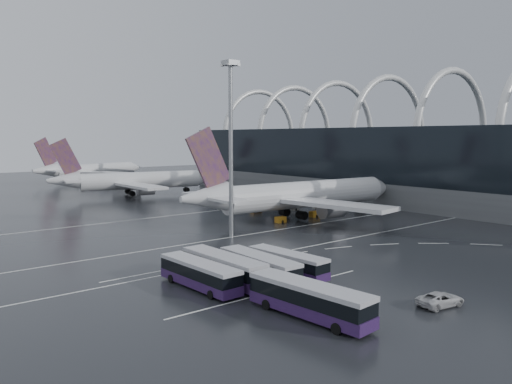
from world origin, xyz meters
TOP-DOWN VIEW (x-y plane):
  - ground at (0.00, 0.00)m, footprint 420.00×420.00m
  - terminal at (61.56, 19.84)m, footprint 42.00×160.00m
  - lane_marking_near at (0.00, -2.00)m, footprint 120.00×0.25m
  - lane_marking_mid at (0.00, 12.00)m, footprint 120.00×0.25m
  - lane_marking_far at (0.00, 40.00)m, footprint 120.00×0.25m
  - bus_bay_line_south at (-24.00, -16.00)m, footprint 28.00×0.25m
  - bus_bay_line_north at (-24.00, 0.00)m, footprint 28.00×0.25m
  - airliner_main at (14.12, 19.75)m, footprint 57.63×50.40m
  - airliner_gate_b at (4.99, 80.87)m, footprint 49.58×43.88m
  - airliner_gate_c at (12.38, 134.67)m, footprint 48.52×44.08m
  - bus_row_near_a at (-29.74, -9.61)m, footprint 3.37×12.88m
  - bus_row_near_b at (-26.13, -9.27)m, footprint 3.37×13.60m
  - bus_row_near_c at (-22.35, -11.56)m, footprint 3.42×13.06m
  - bus_row_near_d at (-18.00, -11.96)m, footprint 3.36×12.14m
  - bus_row_far_b at (-26.64, -24.41)m, footprint 4.20×14.03m
  - van_curve_a at (-13.72, -30.76)m, footprint 5.73×3.41m
  - floodlight_mast at (-9.01, 12.30)m, footprint 2.34×2.34m
  - gse_cart_belly_a at (18.23, 18.28)m, footprint 2.33×1.38m
  - gse_cart_belly_b at (21.80, 28.48)m, footprint 2.03×1.20m
  - gse_cart_belly_c at (7.59, 17.72)m, footprint 2.24×1.32m
  - gse_cart_belly_d at (28.74, 27.62)m, footprint 2.26×1.34m
  - gse_cart_belly_e at (14.71, 34.43)m, footprint 2.51×1.48m

SIDE VIEW (x-z plane):
  - ground at x=0.00m, z-range 0.00..0.00m
  - lane_marking_near at x=0.00m, z-range 0.00..0.01m
  - lane_marking_mid at x=0.00m, z-range 0.00..0.01m
  - lane_marking_far at x=0.00m, z-range 0.00..0.01m
  - bus_bay_line_south at x=-24.00m, z-range 0.00..0.01m
  - bus_bay_line_north at x=-24.00m, z-range 0.00..0.01m
  - gse_cart_belly_b at x=21.80m, z-range 0.00..1.11m
  - gse_cart_belly_c at x=7.59m, z-range 0.00..1.22m
  - gse_cart_belly_d at x=28.74m, z-range 0.00..1.23m
  - gse_cart_belly_a at x=18.23m, z-range 0.00..1.27m
  - gse_cart_belly_e at x=14.71m, z-range 0.00..1.37m
  - van_curve_a at x=-13.72m, z-range 0.00..1.49m
  - bus_row_near_d at x=-18.00m, z-range 0.15..3.10m
  - bus_row_near_a at x=-29.74m, z-range 0.16..3.31m
  - bus_row_near_c at x=-22.35m, z-range 0.16..3.35m
  - bus_row_near_b at x=-26.13m, z-range 0.17..3.51m
  - bus_row_far_b at x=-26.64m, z-range 0.17..3.57m
  - airliner_gate_b at x=4.99m, z-range -4.32..12.98m
  - airliner_gate_c at x=12.38m, z-range -4.36..13.09m
  - airliner_main at x=14.12m, z-range -4.87..14.64m
  - terminal at x=61.56m, z-range -6.58..28.32m
  - floodlight_mast at x=-9.01m, z-range 3.93..34.41m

